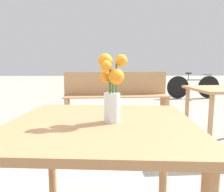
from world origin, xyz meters
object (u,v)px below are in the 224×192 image
at_px(table_front, 101,143).
at_px(flower_vase, 112,89).
at_px(table_back, 223,98).
at_px(bicycle, 193,87).
at_px(bench_near, 116,94).

relative_size(table_front, flower_vase, 2.96).
bearing_deg(table_back, flower_vase, -131.40).
distance_m(table_front, bicycle, 5.99).
distance_m(bench_near, table_back, 1.77).
xyz_separation_m(table_front, table_back, (1.39, 1.50, -0.02)).
xyz_separation_m(bench_near, table_back, (1.18, -1.31, 0.11)).
bearing_deg(bicycle, table_back, -107.57).
bearing_deg(bench_near, flower_vase, -93.25).
bearing_deg(table_back, bicycle, 72.43).
distance_m(table_front, table_back, 2.05).
height_order(flower_vase, table_back, flower_vase).
relative_size(bench_near, table_back, 2.45).
bearing_deg(bicycle, table_front, -115.93).
distance_m(table_back, bicycle, 4.07).
height_order(table_front, bench_near, bench_near).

